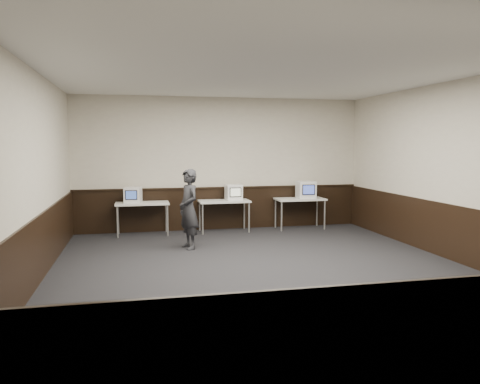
% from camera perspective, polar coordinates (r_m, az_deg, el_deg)
% --- Properties ---
extents(floor, '(8.00, 8.00, 0.00)m').
position_cam_1_polar(floor, '(7.77, 3.03, -9.64)').
color(floor, black).
rests_on(floor, ground).
extents(ceiling, '(8.00, 8.00, 0.00)m').
position_cam_1_polar(ceiling, '(7.57, 3.17, 14.39)').
color(ceiling, white).
rests_on(ceiling, back_wall).
extents(back_wall, '(7.00, 0.00, 7.00)m').
position_cam_1_polar(back_wall, '(11.40, -2.34, 3.46)').
color(back_wall, beige).
rests_on(back_wall, ground).
extents(front_wall, '(7.00, 0.00, 7.00)m').
position_cam_1_polar(front_wall, '(3.82, 19.49, -1.60)').
color(front_wall, beige).
rests_on(front_wall, ground).
extents(left_wall, '(0.00, 8.00, 8.00)m').
position_cam_1_polar(left_wall, '(7.38, -24.10, 1.65)').
color(left_wall, beige).
rests_on(left_wall, ground).
extents(right_wall, '(0.00, 8.00, 8.00)m').
position_cam_1_polar(right_wall, '(9.09, 24.87, 2.32)').
color(right_wall, beige).
rests_on(right_wall, ground).
extents(wainscot_back, '(6.98, 0.04, 1.00)m').
position_cam_1_polar(wainscot_back, '(11.48, -2.30, -2.04)').
color(wainscot_back, black).
rests_on(wainscot_back, back_wall).
extents(wainscot_front, '(6.98, 0.04, 1.00)m').
position_cam_1_polar(wainscot_front, '(4.12, 18.80, -16.91)').
color(wainscot_front, black).
rests_on(wainscot_front, front_wall).
extents(wainscot_left, '(0.04, 7.98, 1.00)m').
position_cam_1_polar(wainscot_left, '(7.52, -23.60, -6.73)').
color(wainscot_left, black).
rests_on(wainscot_left, left_wall).
extents(wainscot_right, '(0.04, 7.98, 1.00)m').
position_cam_1_polar(wainscot_right, '(9.21, 24.47, -4.53)').
color(wainscot_right, black).
rests_on(wainscot_right, right_wall).
extents(wainscot_rail, '(6.98, 0.06, 0.04)m').
position_cam_1_polar(wainscot_rail, '(11.40, -2.29, 0.53)').
color(wainscot_rail, black).
rests_on(wainscot_rail, wainscot_back).
extents(desk_left, '(1.20, 0.60, 0.75)m').
position_cam_1_polar(desk_left, '(10.90, -11.82, -1.63)').
color(desk_left, silver).
rests_on(desk_left, ground).
extents(desk_center, '(1.20, 0.60, 0.75)m').
position_cam_1_polar(desk_center, '(11.09, -1.96, -1.39)').
color(desk_center, silver).
rests_on(desk_center, ground).
extents(desk_right, '(1.20, 0.60, 0.75)m').
position_cam_1_polar(desk_right, '(11.58, 7.32, -1.12)').
color(desk_right, silver).
rests_on(desk_right, ground).
extents(emac_left, '(0.42, 0.44, 0.36)m').
position_cam_1_polar(emac_left, '(10.88, -12.92, -0.35)').
color(emac_left, white).
rests_on(emac_left, desk_left).
extents(emac_center, '(0.38, 0.41, 0.37)m').
position_cam_1_polar(emac_center, '(11.14, -0.78, -0.03)').
color(emac_center, white).
rests_on(emac_center, desk_center).
extents(emac_right, '(0.45, 0.48, 0.42)m').
position_cam_1_polar(emac_right, '(11.59, 8.04, 0.28)').
color(emac_right, white).
rests_on(emac_right, desk_right).
extents(person, '(0.54, 0.67, 1.59)m').
position_cam_1_polar(person, '(9.33, -6.27, -2.08)').
color(person, '#242529').
rests_on(person, ground).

